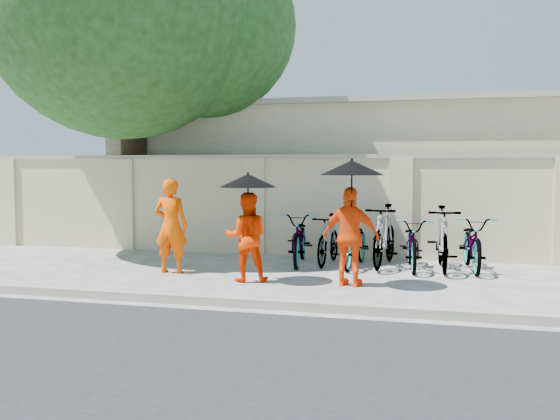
# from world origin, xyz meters

# --- Properties ---
(ground) EXTENTS (80.00, 80.00, 0.00)m
(ground) POSITION_xyz_m (0.00, 0.00, 0.00)
(ground) COLOR #B5B4B2
(kerb) EXTENTS (40.00, 0.16, 0.12)m
(kerb) POSITION_xyz_m (0.00, -1.70, 0.06)
(kerb) COLOR gray
(kerb) RESTS_ON ground
(compound_wall) EXTENTS (20.00, 0.30, 2.00)m
(compound_wall) POSITION_xyz_m (1.00, 3.20, 1.00)
(compound_wall) COLOR beige
(compound_wall) RESTS_ON ground
(building_behind) EXTENTS (14.00, 6.00, 3.20)m
(building_behind) POSITION_xyz_m (2.00, 7.00, 1.60)
(building_behind) COLOR beige
(building_behind) RESTS_ON ground
(shade_tree) EXTENTS (6.70, 6.20, 8.20)m
(shade_tree) POSITION_xyz_m (-3.66, 2.97, 5.10)
(shade_tree) COLOR #3A281C
(shade_tree) RESTS_ON ground
(monk_left) EXTENTS (0.60, 0.40, 1.63)m
(monk_left) POSITION_xyz_m (-1.73, 0.51, 0.82)
(monk_left) COLOR #FF5100
(monk_left) RESTS_ON ground
(monk_center) EXTENTS (0.82, 0.72, 1.43)m
(monk_center) POSITION_xyz_m (-0.22, 0.07, 0.71)
(monk_center) COLOR #FF3200
(monk_center) RESTS_ON ground
(parasol_center) EXTENTS (0.91, 0.91, 0.91)m
(parasol_center) POSITION_xyz_m (-0.17, -0.01, 1.61)
(parasol_center) COLOR black
(parasol_center) RESTS_ON ground
(monk_right) EXTENTS (0.95, 0.53, 1.53)m
(monk_right) POSITION_xyz_m (1.44, 0.10, 0.76)
(monk_right) COLOR #FF4809
(monk_right) RESTS_ON ground
(parasol_right) EXTENTS (0.98, 0.98, 1.07)m
(parasol_right) POSITION_xyz_m (1.46, 0.02, 1.82)
(parasol_right) COLOR black
(parasol_right) RESTS_ON ground
(bike_0) EXTENTS (0.91, 1.96, 0.99)m
(bike_0) POSITION_xyz_m (0.23, 1.97, 0.50)
(bike_0) COLOR gray
(bike_0) RESTS_ON ground
(bike_1) EXTENTS (0.53, 1.60, 0.95)m
(bike_1) POSITION_xyz_m (0.74, 2.05, 0.48)
(bike_1) COLOR gray
(bike_1) RESTS_ON ground
(bike_2) EXTENTS (0.75, 1.81, 0.93)m
(bike_2) POSITION_xyz_m (1.26, 1.97, 0.46)
(bike_2) COLOR gray
(bike_2) RESTS_ON ground
(bike_3) EXTENTS (0.72, 1.95, 1.15)m
(bike_3) POSITION_xyz_m (1.77, 2.09, 0.57)
(bike_3) COLOR gray
(bike_3) RESTS_ON ground
(bike_4) EXTENTS (0.81, 1.83, 0.93)m
(bike_4) POSITION_xyz_m (2.29, 1.92, 0.46)
(bike_4) COLOR gray
(bike_4) RESTS_ON ground
(bike_5) EXTENTS (0.66, 1.93, 1.14)m
(bike_5) POSITION_xyz_m (2.81, 1.93, 0.57)
(bike_5) COLOR gray
(bike_5) RESTS_ON ground
(bike_6) EXTENTS (0.82, 1.91, 0.97)m
(bike_6) POSITION_xyz_m (3.32, 2.06, 0.49)
(bike_6) COLOR gray
(bike_6) RESTS_ON ground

